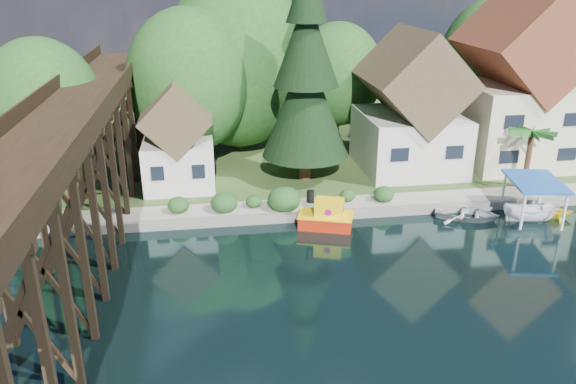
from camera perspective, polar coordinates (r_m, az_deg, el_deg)
name	(u,v)px	position (r m, az deg, el deg)	size (l,w,h in m)	color
ground	(381,279)	(30.88, 9.46, -8.67)	(140.00, 140.00, 0.00)	black
bank	(289,120)	(61.83, 0.06, 7.32)	(140.00, 52.00, 0.50)	#2D491D
seawall	(403,211)	(38.72, 11.64, -1.86)	(60.00, 0.40, 0.62)	slate
promenade	(425,199)	(40.45, 13.73, -0.67)	(50.00, 2.60, 0.06)	gray
trestle_bridge	(77,168)	(32.87, -20.61, 2.34)	(4.12, 44.18, 9.30)	black
house_left	(411,112)	(45.39, 12.35, 7.97)	(7.64, 8.64, 11.02)	beige
house_center	(517,91)	(49.42, 22.23, 9.48)	(8.65, 9.18, 13.89)	beige
shed	(178,143)	(41.50, -11.12, 4.93)	(5.09, 5.40, 7.85)	beige
bg_trees	(323,75)	(48.26, 3.53, 11.80)	(49.90, 13.30, 10.57)	#382314
shrubs	(275,198)	(37.57, -1.34, -0.62)	(15.76, 2.47, 1.70)	#1D4518
conifer	(306,78)	(41.12, 1.85, 11.45)	(6.51, 6.51, 16.02)	#382314
palm_tree	(532,135)	(43.85, 23.54, 5.36)	(3.99, 3.99, 4.60)	#382314
tugboat	(326,216)	(36.02, 3.92, -2.50)	(3.88, 2.88, 2.51)	#B2220B
boat_white_a	(467,212)	(39.19, 17.70, -1.98)	(2.99, 4.19, 0.87)	silver
boat_canopy	(532,204)	(39.92, 23.54, -1.12)	(3.90, 5.00, 2.88)	white
boat_yellow	(557,209)	(41.43, 25.62, -1.61)	(1.97, 2.29, 1.20)	yellow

